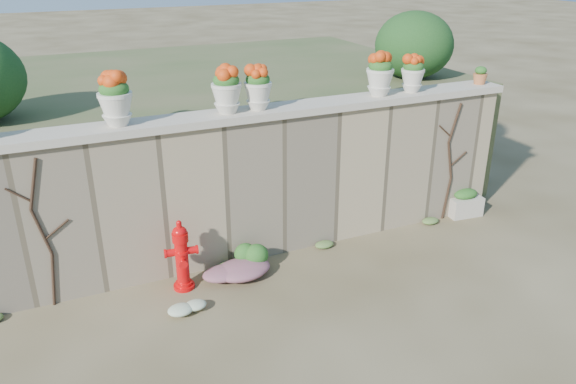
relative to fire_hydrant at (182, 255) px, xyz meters
name	(u,v)px	position (x,y,z in m)	size (l,w,h in m)	color
ground	(308,321)	(1.14, -1.30, -0.48)	(80.00, 80.00, 0.00)	#4A3E25
stone_wall	(251,188)	(1.14, 0.50, 0.52)	(8.00, 0.40, 2.00)	#998666
wall_cap	(249,114)	(1.14, 0.50, 1.57)	(8.10, 0.52, 0.10)	#BCB49F
raised_fill	(190,127)	(1.14, 3.70, 0.52)	(9.00, 6.00, 2.00)	#384C23
back_shrub_right	(414,45)	(4.54, 1.70, 2.07)	(1.30, 1.30, 1.10)	#143814
vine_left	(43,233)	(-1.53, 0.28, 0.51)	(0.60, 0.04, 1.91)	black
vine_right	(450,161)	(4.37, 0.28, 0.51)	(0.60, 0.04, 1.91)	black
fire_hydrant	(182,255)	(0.00, 0.00, 0.00)	(0.41, 0.29, 0.95)	red
planter_box	(464,203)	(4.74, 0.25, -0.27)	(0.57, 0.37, 0.45)	#BCB49F
green_shrub	(252,253)	(0.96, 0.07, -0.22)	(0.54, 0.49, 0.51)	#1E5119
magenta_clump	(234,274)	(0.62, -0.17, -0.34)	(1.03, 0.68, 0.27)	#AE227A
white_flowers	(188,305)	(-0.09, -0.54, -0.39)	(0.52, 0.42, 0.19)	white
urn_pot_1	(115,99)	(-0.51, 0.50, 1.93)	(0.40, 0.40, 0.63)	beige
urn_pot_2	(227,90)	(0.85, 0.50, 1.92)	(0.39, 0.39, 0.60)	beige
urn_pot_3	(258,88)	(1.27, 0.50, 1.90)	(0.36, 0.36, 0.57)	beige
urn_pot_4	(380,74)	(3.11, 0.50, 1.92)	(0.39, 0.39, 0.61)	beige
urn_pot_5	(413,74)	(3.67, 0.50, 1.88)	(0.34, 0.34, 0.53)	beige
terracotta_pot	(480,76)	(4.94, 0.50, 1.74)	(0.22, 0.22, 0.26)	#B76638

